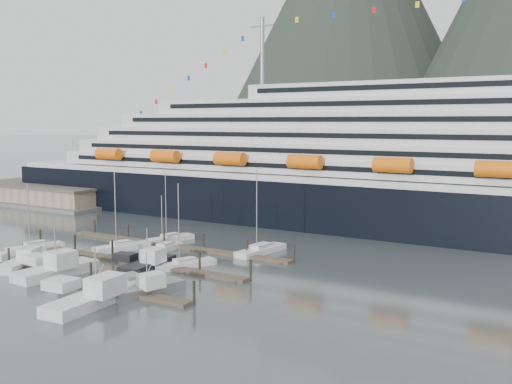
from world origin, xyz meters
TOP-DOWN VIEW (x-y plane):
  - ground at (0.00, 0.00)m, footprint 1600.00×1600.00m
  - cruise_ship at (30.03, 54.94)m, footprint 210.00×30.40m
  - warehouse at (-72.00, 42.00)m, footprint 46.00×20.00m
  - dock_near at (-4.93, -9.95)m, footprint 48.18×2.28m
  - dock_mid at (-4.93, 3.05)m, footprint 48.18×2.28m
  - dock_far at (-4.93, 16.05)m, footprint 48.18×2.28m
  - sailboat_a at (-23.52, 1.03)m, footprint 5.36×9.89m
  - sailboat_c at (-11.02, 9.26)m, footprint 5.98×10.30m
  - sailboat_d at (6.22, 5.36)m, footprint 6.15×10.15m
  - sailboat_e at (-8.94, 19.99)m, footprint 4.90×9.68m
  - sailboat_f at (-4.16, 12.83)m, footprint 3.34×8.54m
  - sailboat_g at (11.00, 19.99)m, footprint 4.02×11.46m
  - trawler_a at (-15.74, -7.51)m, footprint 9.57×11.80m
  - trawler_b at (-6.71, -8.59)m, footprint 9.72×12.74m
  - trawler_c at (8.33, -15.01)m, footprint 11.01×15.56m
  - trawler_d at (10.86, -8.48)m, footprint 8.26×10.69m
  - trawler_e at (2.04, 1.32)m, footprint 8.52×11.17m

SIDE VIEW (x-z plane):
  - ground at x=0.00m, z-range 0.00..0.00m
  - dock_near at x=-4.93m, z-range -1.29..1.91m
  - dock_mid at x=-4.93m, z-range -1.29..1.91m
  - dock_far at x=-4.93m, z-range -1.29..1.91m
  - sailboat_f at x=-4.16m, z-range -4.73..5.51m
  - sailboat_d at x=6.22m, z-range -6.34..7.16m
  - sailboat_e at x=-8.94m, z-range -6.25..7.07m
  - sailboat_a at x=-23.52m, z-range -5.75..6.59m
  - sailboat_g at x=11.00m, z-range -7.04..7.91m
  - sailboat_c at x=-11.02m, z-range -6.91..7.78m
  - trawler_d at x=10.86m, z-range -2.22..3.84m
  - trawler_a at x=-15.74m, z-range -2.30..3.96m
  - trawler_e at x=2.04m, z-range -2.60..4.39m
  - trawler_c at x=8.33m, z-range -2.95..4.89m
  - trawler_b at x=-6.71m, z-range -3.08..5.08m
  - warehouse at x=-72.00m, z-range -0.65..5.15m
  - cruise_ship at x=30.03m, z-range -13.11..37.19m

